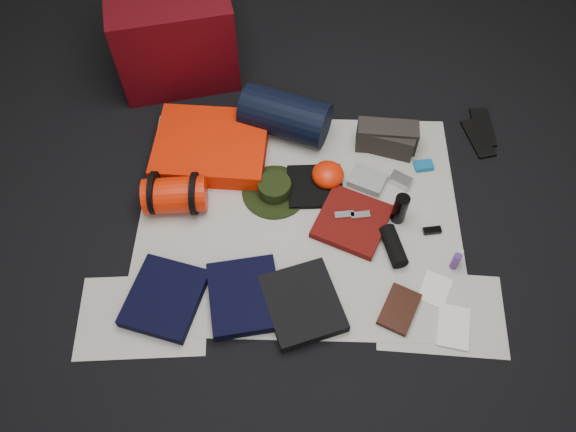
{
  "coord_description": "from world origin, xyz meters",
  "views": [
    {
      "loc": [
        -0.02,
        -1.51,
        2.39
      ],
      "look_at": [
        -0.05,
        -0.06,
        0.1
      ],
      "focal_mm": 35.0,
      "sensor_mm": 36.0,
      "label": 1
    }
  ],
  "objects_px": {
    "stuff_sack": "(175,195)",
    "navy_duffel": "(285,115)",
    "water_bottle": "(400,209)",
    "sleeping_pad": "(211,146)",
    "compact_camera": "(400,180)",
    "paperback_book": "(399,309)",
    "red_cabinet": "(173,31)"
  },
  "relations": [
    {
      "from": "stuff_sack",
      "to": "navy_duffel",
      "type": "xyz_separation_m",
      "value": [
        0.53,
        0.51,
        0.03
      ]
    },
    {
      "from": "compact_camera",
      "to": "sleeping_pad",
      "type": "bearing_deg",
      "value": -158.57
    },
    {
      "from": "navy_duffel",
      "to": "water_bottle",
      "type": "bearing_deg",
      "value": -24.94
    },
    {
      "from": "sleeping_pad",
      "to": "navy_duffel",
      "type": "relative_size",
      "value": 1.25
    },
    {
      "from": "water_bottle",
      "to": "sleeping_pad",
      "type": "bearing_deg",
      "value": 157.71
    },
    {
      "from": "sleeping_pad",
      "to": "navy_duffel",
      "type": "height_order",
      "value": "navy_duffel"
    },
    {
      "from": "sleeping_pad",
      "to": "water_bottle",
      "type": "distance_m",
      "value": 1.05
    },
    {
      "from": "sleeping_pad",
      "to": "water_bottle",
      "type": "xyz_separation_m",
      "value": [
        0.97,
        -0.4,
        0.04
      ]
    },
    {
      "from": "sleeping_pad",
      "to": "navy_duffel",
      "type": "distance_m",
      "value": 0.43
    },
    {
      "from": "stuff_sack",
      "to": "navy_duffel",
      "type": "height_order",
      "value": "navy_duffel"
    },
    {
      "from": "paperback_book",
      "to": "water_bottle",
      "type": "bearing_deg",
      "value": 111.6
    },
    {
      "from": "sleeping_pad",
      "to": "stuff_sack",
      "type": "bearing_deg",
      "value": -112.33
    },
    {
      "from": "stuff_sack",
      "to": "paperback_book",
      "type": "distance_m",
      "value": 1.21
    },
    {
      "from": "sleeping_pad",
      "to": "stuff_sack",
      "type": "relative_size",
      "value": 1.9
    },
    {
      "from": "navy_duffel",
      "to": "paperback_book",
      "type": "relative_size",
      "value": 2.16
    },
    {
      "from": "red_cabinet",
      "to": "paperback_book",
      "type": "bearing_deg",
      "value": -66.41
    },
    {
      "from": "sleeping_pad",
      "to": "compact_camera",
      "type": "xyz_separation_m",
      "value": [
        1.0,
        -0.18,
        -0.03
      ]
    },
    {
      "from": "red_cabinet",
      "to": "compact_camera",
      "type": "distance_m",
      "value": 1.52
    },
    {
      "from": "stuff_sack",
      "to": "navy_duffel",
      "type": "bearing_deg",
      "value": 43.97
    },
    {
      "from": "stuff_sack",
      "to": "water_bottle",
      "type": "xyz_separation_m",
      "value": [
        1.11,
        -0.05,
        -0.0
      ]
    },
    {
      "from": "paperback_book",
      "to": "stuff_sack",
      "type": "bearing_deg",
      "value": 178.4
    },
    {
      "from": "sleeping_pad",
      "to": "compact_camera",
      "type": "bearing_deg",
      "value": -10.02
    },
    {
      "from": "water_bottle",
      "to": "compact_camera",
      "type": "xyz_separation_m",
      "value": [
        0.03,
        0.22,
        -0.07
      ]
    },
    {
      "from": "red_cabinet",
      "to": "water_bottle",
      "type": "relative_size",
      "value": 3.63
    },
    {
      "from": "water_bottle",
      "to": "compact_camera",
      "type": "bearing_deg",
      "value": 82.14
    },
    {
      "from": "stuff_sack",
      "to": "water_bottle",
      "type": "distance_m",
      "value": 1.11
    },
    {
      "from": "sleeping_pad",
      "to": "water_bottle",
      "type": "height_order",
      "value": "water_bottle"
    },
    {
      "from": "navy_duffel",
      "to": "compact_camera",
      "type": "bearing_deg",
      "value": -10.11
    },
    {
      "from": "stuff_sack",
      "to": "paperback_book",
      "type": "bearing_deg",
      "value": -26.88
    },
    {
      "from": "red_cabinet",
      "to": "compact_camera",
      "type": "xyz_separation_m",
      "value": [
        1.25,
        -0.83,
        -0.24
      ]
    },
    {
      "from": "sleeping_pad",
      "to": "paperback_book",
      "type": "height_order",
      "value": "sleeping_pad"
    },
    {
      "from": "stuff_sack",
      "to": "compact_camera",
      "type": "bearing_deg",
      "value": 8.42
    }
  ]
}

